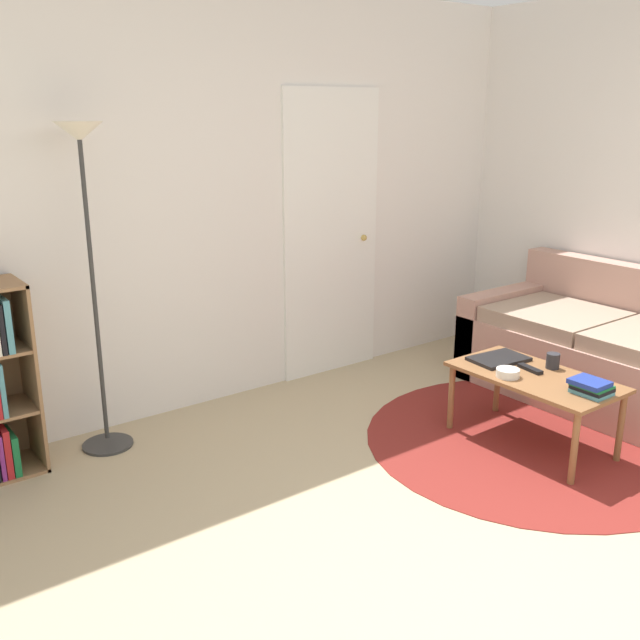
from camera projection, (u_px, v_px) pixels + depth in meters
The scene contains 11 objects.
ground_plane at pixel (603, 614), 2.71m from camera, with size 14.00×14.00×0.00m, color tan.
wall_back at pixel (231, 202), 4.49m from camera, with size 7.72×0.11×2.60m.
rug at pixel (533, 440), 4.14m from camera, with size 1.93×1.93×0.01m.
floor_lamp at pixel (85, 202), 3.68m from camera, with size 0.28×0.28×1.79m.
couch at pixel (616, 357), 4.65m from camera, with size 0.92×1.85×0.84m.
coffee_table at pixel (534, 383), 3.99m from camera, with size 0.50×0.92×0.42m.
laptop at pixel (499, 359), 4.20m from camera, with size 0.35×0.25×0.02m.
bowl at pixel (508, 373), 3.94m from camera, with size 0.13×0.13×0.05m.
book_stack_on_table at pixel (591, 387), 3.70m from camera, with size 0.17×0.19×0.08m.
cup at pixel (553, 361), 4.07m from camera, with size 0.08×0.08×0.09m.
remote at pixel (530, 369), 4.04m from camera, with size 0.07×0.17×0.02m.
Camera 1 is at (-2.23, -1.18, 1.84)m, focal length 40.00 mm.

